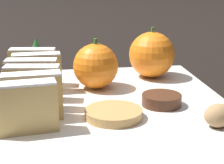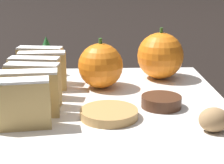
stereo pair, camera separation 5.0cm
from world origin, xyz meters
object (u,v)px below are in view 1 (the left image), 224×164
(orange_far, at_px, (152,55))
(walnut, at_px, (219,116))
(orange_near, at_px, (96,66))
(chocolate_cookie, at_px, (162,100))

(orange_far, xyz_separation_m, walnut, (0.03, -0.22, -0.02))
(orange_near, height_order, walnut, orange_near)
(orange_near, bearing_deg, chocolate_cookie, -48.78)
(orange_near, distance_m, walnut, 0.21)
(orange_near, bearing_deg, walnut, -53.71)
(orange_far, bearing_deg, orange_near, -154.33)
(chocolate_cookie, bearing_deg, walnut, -60.17)
(orange_near, xyz_separation_m, chocolate_cookie, (0.08, -0.09, -0.03))
(walnut, height_order, chocolate_cookie, walnut)
(orange_far, xyz_separation_m, chocolate_cookie, (-0.02, -0.14, -0.03))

